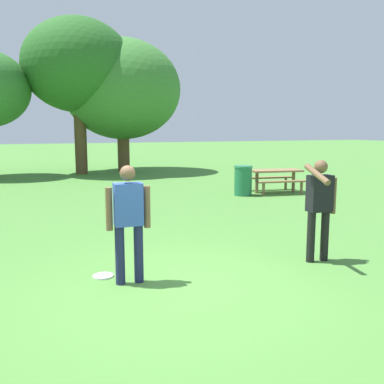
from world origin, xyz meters
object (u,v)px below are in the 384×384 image
person_catcher (320,203)px  tree_back_left (78,66)px  person_thrower (129,216)px  trash_can_beside_table (243,180)px  frisbee (103,276)px  picnic_table_near (275,176)px  tree_back_right (122,90)px

person_catcher → tree_back_left: size_ratio=0.23×
person_thrower → person_catcher: same height
person_catcher → trash_can_beside_table: (2.31, 6.51, -0.48)m
frisbee → picnic_table_near: size_ratio=0.16×
person_catcher → tree_back_right: (0.67, 15.70, 3.07)m
person_catcher → frisbee: size_ratio=5.52×
picnic_table_near → tree_back_left: (-5.08, 8.72, 4.42)m
person_thrower → tree_back_left: bearing=84.0°
person_thrower → picnic_table_near: 9.27m
person_catcher → picnic_table_near: bearing=61.4°
trash_can_beside_table → tree_back_left: bearing=113.1°
picnic_table_near → trash_can_beside_table: size_ratio=1.99×
picnic_table_near → tree_back_right: bearing=108.1°
tree_back_right → person_catcher: bearing=-92.5°
person_thrower → person_catcher: 3.06m
person_thrower → trash_can_beside_table: bearing=49.6°
person_thrower → person_catcher: (3.05, -0.22, 0.02)m
person_catcher → tree_back_left: (-1.46, 15.37, 4.02)m
picnic_table_near → tree_back_left: size_ratio=0.27×
tree_back_right → picnic_table_near: bearing=-71.9°
frisbee → tree_back_right: (4.02, 15.09, 4.01)m
trash_can_beside_table → picnic_table_near: bearing=5.7°
picnic_table_near → tree_back_right: 10.13m
person_thrower → frisbee: person_thrower is taller
tree_back_left → tree_back_right: 2.36m
picnic_table_near → frisbee: bearing=-139.1°
frisbee → tree_back_left: tree_back_left is taller
picnic_table_near → tree_back_left: 11.02m
person_thrower → tree_back_right: 16.22m
person_thrower → frisbee: bearing=127.1°
person_catcher → tree_back_right: tree_back_right is taller
person_catcher → picnic_table_near: person_catcher is taller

